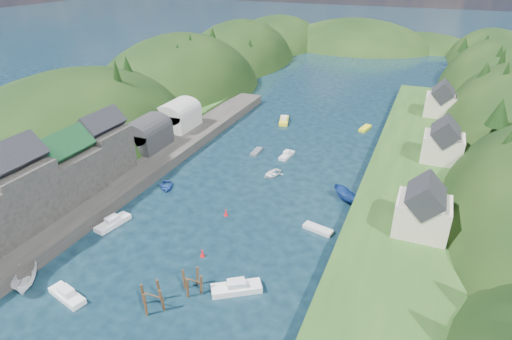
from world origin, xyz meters
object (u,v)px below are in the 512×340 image
at_px(piling_cluster_near, 153,299).
at_px(channel_buoy_far, 226,213).
at_px(piling_cluster_far, 193,283).
at_px(channel_buoy_near, 202,253).

distance_m(piling_cluster_near, channel_buoy_far, 20.95).
xyz_separation_m(piling_cluster_far, channel_buoy_near, (-2.17, 6.26, -0.58)).
bearing_deg(piling_cluster_near, channel_buoy_far, 92.51).
bearing_deg(channel_buoy_near, channel_buoy_far, 98.70).
relative_size(piling_cluster_far, channel_buoy_near, 2.97).
xyz_separation_m(piling_cluster_near, channel_buoy_far, (-0.92, 20.92, -0.74)).
distance_m(piling_cluster_far, channel_buoy_far, 17.17).
xyz_separation_m(piling_cluster_near, piling_cluster_far, (2.86, 4.18, -0.15)).
bearing_deg(piling_cluster_near, piling_cluster_far, 55.67).
bearing_deg(channel_buoy_near, piling_cluster_far, -70.87).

